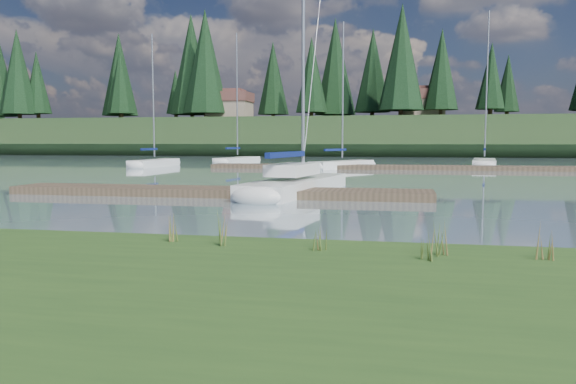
# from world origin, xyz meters

# --- Properties ---
(ground) EXTENTS (200.00, 200.00, 0.00)m
(ground) POSITION_xyz_m (0.00, 30.00, 0.00)
(ground) COLOR #829AA9
(ground) RESTS_ON ground
(bank) EXTENTS (60.00, 9.00, 0.35)m
(bank) POSITION_xyz_m (0.00, -6.00, 0.17)
(bank) COLOR #2D4E1D
(bank) RESTS_ON ground
(ridge) EXTENTS (200.00, 20.00, 5.00)m
(ridge) POSITION_xyz_m (0.00, 73.00, 2.50)
(ridge) COLOR #1F3419
(ridge) RESTS_ON ground
(sailboat_main) EXTENTS (3.29, 9.37, 13.20)m
(sailboat_main) POSITION_xyz_m (-1.08, 11.38, 0.42)
(sailboat_main) COLOR white
(sailboat_main) RESTS_ON ground
(dock_near) EXTENTS (16.00, 2.00, 0.30)m
(dock_near) POSITION_xyz_m (-4.00, 9.00, 0.15)
(dock_near) COLOR #4C3D2C
(dock_near) RESTS_ON ground
(dock_far) EXTENTS (26.00, 2.20, 0.30)m
(dock_far) POSITION_xyz_m (2.00, 30.00, 0.15)
(dock_far) COLOR #4C3D2C
(dock_far) RESTS_ON ground
(sailboat_bg_0) EXTENTS (1.72, 7.23, 10.49)m
(sailboat_bg_0) POSITION_xyz_m (-16.28, 31.36, 0.32)
(sailboat_bg_0) COLOR white
(sailboat_bg_0) RESTS_ON ground
(sailboat_bg_1) EXTENTS (2.67, 7.94, 11.65)m
(sailboat_bg_1) POSITION_xyz_m (-11.35, 38.32, 0.33)
(sailboat_bg_1) COLOR white
(sailboat_bg_1) RESTS_ON ground
(sailboat_bg_2) EXTENTS (4.89, 6.83, 10.81)m
(sailboat_bg_2) POSITION_xyz_m (-1.01, 31.15, 0.33)
(sailboat_bg_2) COLOR white
(sailboat_bg_2) RESTS_ON ground
(sailboat_bg_3) EXTENTS (2.87, 8.60, 12.36)m
(sailboat_bg_3) POSITION_xyz_m (9.67, 36.93, 0.32)
(sailboat_bg_3) COLOR white
(sailboat_bg_3) RESTS_ON ground
(weed_0) EXTENTS (0.17, 0.14, 0.57)m
(weed_0) POSITION_xyz_m (-0.06, -2.35, 0.59)
(weed_0) COLOR #475B23
(weed_0) RESTS_ON bank
(weed_1) EXTENTS (0.17, 0.14, 0.42)m
(weed_1) POSITION_xyz_m (1.54, -2.47, 0.53)
(weed_1) COLOR #475B23
(weed_1) RESTS_ON bank
(weed_2) EXTENTS (0.17, 0.14, 0.53)m
(weed_2) POSITION_xyz_m (3.36, -2.52, 0.57)
(weed_2) COLOR #475B23
(weed_2) RESTS_ON bank
(weed_3) EXTENTS (0.17, 0.14, 0.51)m
(weed_3) POSITION_xyz_m (-1.04, -2.15, 0.56)
(weed_3) COLOR #475B23
(weed_3) RESTS_ON bank
(weed_4) EXTENTS (0.17, 0.14, 0.45)m
(weed_4) POSITION_xyz_m (3.13, -2.88, 0.54)
(weed_4) COLOR #475B23
(weed_4) RESTS_ON bank
(weed_5) EXTENTS (0.17, 0.14, 0.62)m
(weed_5) POSITION_xyz_m (4.82, -2.54, 0.61)
(weed_5) COLOR #475B23
(weed_5) RESTS_ON bank
(mud_lip) EXTENTS (60.00, 0.50, 0.14)m
(mud_lip) POSITION_xyz_m (0.00, -1.60, 0.07)
(mud_lip) COLOR #33281C
(mud_lip) RESTS_ON ground
(conifer_0) EXTENTS (5.72, 5.72, 14.15)m
(conifer_0) POSITION_xyz_m (-55.00, 67.00, 12.64)
(conifer_0) COLOR #382619
(conifer_0) RESTS_ON ridge
(conifer_1) EXTENTS (4.40, 4.40, 11.30)m
(conifer_1) POSITION_xyz_m (-40.00, 71.00, 11.28)
(conifer_1) COLOR #382619
(conifer_1) RESTS_ON ridge
(conifer_2) EXTENTS (6.60, 6.60, 16.05)m
(conifer_2) POSITION_xyz_m (-25.00, 68.00, 13.54)
(conifer_2) COLOR #382619
(conifer_2) RESTS_ON ridge
(conifer_3) EXTENTS (4.84, 4.84, 12.25)m
(conifer_3) POSITION_xyz_m (-10.00, 72.00, 11.74)
(conifer_3) COLOR #382619
(conifer_3) RESTS_ON ridge
(conifer_4) EXTENTS (6.16, 6.16, 15.10)m
(conifer_4) POSITION_xyz_m (3.00, 66.00, 13.09)
(conifer_4) COLOR #382619
(conifer_4) RESTS_ON ridge
(conifer_5) EXTENTS (3.96, 3.96, 10.35)m
(conifer_5) POSITION_xyz_m (15.00, 70.00, 10.83)
(conifer_5) COLOR #382619
(conifer_5) RESTS_ON ridge
(house_0) EXTENTS (6.30, 5.30, 4.65)m
(house_0) POSITION_xyz_m (-22.00, 70.00, 7.31)
(house_0) COLOR gray
(house_0) RESTS_ON ridge
(house_1) EXTENTS (6.30, 5.30, 4.65)m
(house_1) POSITION_xyz_m (6.00, 71.00, 7.31)
(house_1) COLOR gray
(house_1) RESTS_ON ridge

